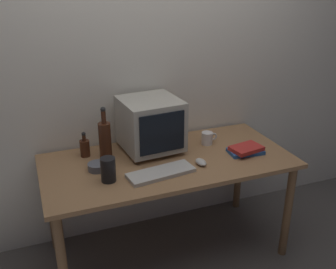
{
  "coord_description": "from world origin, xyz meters",
  "views": [
    {
      "loc": [
        -0.83,
        -2.16,
        1.91
      ],
      "look_at": [
        0.0,
        0.0,
        0.93
      ],
      "focal_mm": 41.48,
      "sensor_mm": 36.0,
      "label": 1
    }
  ],
  "objects_px": {
    "keyboard": "(161,173)",
    "cd_spindle": "(97,167)",
    "bottle_short": "(85,147)",
    "book_stack": "(246,150)",
    "crt_monitor": "(150,124)",
    "mug": "(207,138)",
    "metal_canister": "(108,170)",
    "computer_mouse": "(201,162)",
    "bottle_tall": "(105,139)"
  },
  "relations": [
    {
      "from": "crt_monitor",
      "to": "mug",
      "type": "height_order",
      "value": "crt_monitor"
    },
    {
      "from": "mug",
      "to": "metal_canister",
      "type": "relative_size",
      "value": 0.8
    },
    {
      "from": "book_stack",
      "to": "mug",
      "type": "relative_size",
      "value": 2.02
    },
    {
      "from": "bottle_short",
      "to": "cd_spindle",
      "type": "distance_m",
      "value": 0.23
    },
    {
      "from": "cd_spindle",
      "to": "metal_canister",
      "type": "relative_size",
      "value": 0.8
    },
    {
      "from": "crt_monitor",
      "to": "metal_canister",
      "type": "height_order",
      "value": "crt_monitor"
    },
    {
      "from": "computer_mouse",
      "to": "cd_spindle",
      "type": "height_order",
      "value": "cd_spindle"
    },
    {
      "from": "cd_spindle",
      "to": "keyboard",
      "type": "bearing_deg",
      "value": -29.49
    },
    {
      "from": "computer_mouse",
      "to": "mug",
      "type": "bearing_deg",
      "value": 53.21
    },
    {
      "from": "computer_mouse",
      "to": "metal_canister",
      "type": "xyz_separation_m",
      "value": [
        -0.6,
        0.01,
        0.06
      ]
    },
    {
      "from": "crt_monitor",
      "to": "computer_mouse",
      "type": "height_order",
      "value": "crt_monitor"
    },
    {
      "from": "bottle_short",
      "to": "cd_spindle",
      "type": "relative_size",
      "value": 1.46
    },
    {
      "from": "bottle_short",
      "to": "book_stack",
      "type": "relative_size",
      "value": 0.72
    },
    {
      "from": "crt_monitor",
      "to": "metal_canister",
      "type": "relative_size",
      "value": 2.77
    },
    {
      "from": "bottle_short",
      "to": "book_stack",
      "type": "distance_m",
      "value": 1.09
    },
    {
      "from": "keyboard",
      "to": "metal_canister",
      "type": "relative_size",
      "value": 2.8
    },
    {
      "from": "metal_canister",
      "to": "cd_spindle",
      "type": "bearing_deg",
      "value": 102.46
    },
    {
      "from": "bottle_short",
      "to": "metal_canister",
      "type": "bearing_deg",
      "value": -79.46
    },
    {
      "from": "bottle_tall",
      "to": "computer_mouse",
      "type": "bearing_deg",
      "value": -30.93
    },
    {
      "from": "bottle_short",
      "to": "mug",
      "type": "height_order",
      "value": "bottle_short"
    },
    {
      "from": "cd_spindle",
      "to": "metal_canister",
      "type": "distance_m",
      "value": 0.17
    },
    {
      "from": "bottle_short",
      "to": "computer_mouse",
      "type": "bearing_deg",
      "value": -30.32
    },
    {
      "from": "bottle_short",
      "to": "cd_spindle",
      "type": "height_order",
      "value": "bottle_short"
    },
    {
      "from": "keyboard",
      "to": "mug",
      "type": "relative_size",
      "value": 3.5
    },
    {
      "from": "mug",
      "to": "computer_mouse",
      "type": "bearing_deg",
      "value": -123.27
    },
    {
      "from": "bottle_tall",
      "to": "cd_spindle",
      "type": "distance_m",
      "value": 0.22
    },
    {
      "from": "mug",
      "to": "cd_spindle",
      "type": "xyz_separation_m",
      "value": [
        -0.82,
        -0.11,
        -0.02
      ]
    },
    {
      "from": "crt_monitor",
      "to": "metal_canister",
      "type": "xyz_separation_m",
      "value": [
        -0.37,
        -0.32,
        -0.12
      ]
    },
    {
      "from": "mug",
      "to": "bottle_tall",
      "type": "bearing_deg",
      "value": 176.17
    },
    {
      "from": "keyboard",
      "to": "cd_spindle",
      "type": "bearing_deg",
      "value": 143.19
    },
    {
      "from": "crt_monitor",
      "to": "metal_canister",
      "type": "distance_m",
      "value": 0.5
    },
    {
      "from": "book_stack",
      "to": "cd_spindle",
      "type": "xyz_separation_m",
      "value": [
        -1.0,
        0.13,
        -0.0
      ]
    },
    {
      "from": "bottle_short",
      "to": "book_stack",
      "type": "xyz_separation_m",
      "value": [
        1.04,
        -0.35,
        -0.04
      ]
    },
    {
      "from": "crt_monitor",
      "to": "mug",
      "type": "xyz_separation_m",
      "value": [
        0.41,
        -0.05,
        -0.15
      ]
    },
    {
      "from": "keyboard",
      "to": "computer_mouse",
      "type": "relative_size",
      "value": 4.2
    },
    {
      "from": "bottle_tall",
      "to": "book_stack",
      "type": "bearing_deg",
      "value": -17.41
    },
    {
      "from": "book_stack",
      "to": "metal_canister",
      "type": "relative_size",
      "value": 1.62
    },
    {
      "from": "cd_spindle",
      "to": "book_stack",
      "type": "bearing_deg",
      "value": -7.14
    },
    {
      "from": "bottle_short",
      "to": "metal_canister",
      "type": "distance_m",
      "value": 0.39
    },
    {
      "from": "mug",
      "to": "metal_canister",
      "type": "bearing_deg",
      "value": -160.94
    },
    {
      "from": "book_stack",
      "to": "keyboard",
      "type": "bearing_deg",
      "value": -173.46
    },
    {
      "from": "computer_mouse",
      "to": "book_stack",
      "type": "height_order",
      "value": "book_stack"
    },
    {
      "from": "computer_mouse",
      "to": "metal_canister",
      "type": "relative_size",
      "value": 0.67
    },
    {
      "from": "bottle_tall",
      "to": "book_stack",
      "type": "height_order",
      "value": "bottle_tall"
    },
    {
      "from": "mug",
      "to": "cd_spindle",
      "type": "height_order",
      "value": "mug"
    },
    {
      "from": "keyboard",
      "to": "book_stack",
      "type": "height_order",
      "value": "book_stack"
    },
    {
      "from": "crt_monitor",
      "to": "mug",
      "type": "bearing_deg",
      "value": -6.26
    },
    {
      "from": "computer_mouse",
      "to": "bottle_tall",
      "type": "height_order",
      "value": "bottle_tall"
    },
    {
      "from": "mug",
      "to": "crt_monitor",
      "type": "bearing_deg",
      "value": 173.74
    },
    {
      "from": "keyboard",
      "to": "computer_mouse",
      "type": "height_order",
      "value": "computer_mouse"
    }
  ]
}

